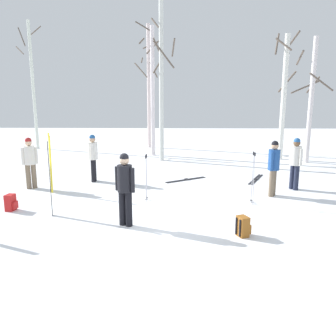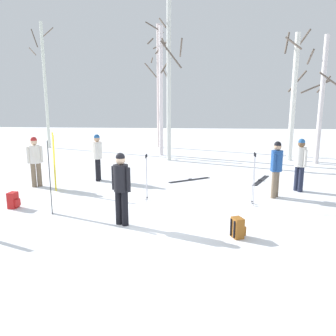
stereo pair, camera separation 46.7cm
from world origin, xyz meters
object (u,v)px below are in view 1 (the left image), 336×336
object	(u,v)px
birch_tree_2	(153,90)
birch_tree_3	(162,81)
ski_pair_planted_2	(51,163)
birch_tree_5	(311,100)
person_4	(125,185)
ski_pair_planted_1	(50,179)
birch_tree_1	(149,85)
backpack_1	(11,203)
ski_poles_1	(146,176)
backpack_0	(243,227)
birch_tree_0	(33,84)
ski_pair_lying_1	(256,179)
person_1	(296,160)
birch_tree_4	(284,94)
ski_poles_0	(253,176)
ski_pair_lying_0	(186,180)
person_2	(30,160)
person_0	(93,155)
person_3	(274,165)

from	to	relation	value
birch_tree_2	birch_tree_3	size ratio (longest dim) A/B	0.89
ski_pair_planted_2	birch_tree_5	xyz separation A→B (m)	(10.24, 5.78, 2.00)
person_4	ski_pair_planted_1	distance (m)	2.10
birch_tree_1	birch_tree_3	bearing A→B (deg)	-77.76
backpack_1	ski_poles_1	bearing A→B (deg)	15.48
backpack_0	birch_tree_0	world-z (taller)	birch_tree_0
person_4	birch_tree_1	bearing A→B (deg)	92.73
ski_poles_1	birch_tree_0	distance (m)	13.97
ski_pair_planted_1	birch_tree_2	world-z (taller)	birch_tree_2
person_4	backpack_1	world-z (taller)	person_4
ski_poles_1	birch_tree_1	xyz separation A→B (m)	(-0.96, 11.82, 3.21)
ski_pair_lying_1	backpack_0	world-z (taller)	backpack_0
person_1	backpack_1	xyz separation A→B (m)	(-8.30, -2.44, -0.77)
ski_pair_planted_2	birch_tree_4	bearing A→B (deg)	35.86
person_1	ski_poles_0	distance (m)	2.38
ski_pair_planted_1	birch_tree_2	xyz separation A→B (m)	(1.84, 9.90, 2.56)
ski_poles_0	birch_tree_3	world-z (taller)	birch_tree_3
ski_pair_lying_0	ski_pair_planted_1	bearing A→B (deg)	-131.28
person_2	birch_tree_3	bearing A→B (deg)	53.87
person_2	birch_tree_0	world-z (taller)	birch_tree_0
backpack_0	person_1	bearing A→B (deg)	58.27
person_0	birch_tree_1	world-z (taller)	birch_tree_1
ski_pair_lying_1	birch_tree_0	distance (m)	14.89
ski_pair_planted_1	birch_tree_0	distance (m)	13.90
birch_tree_1	ski_poles_1	bearing A→B (deg)	-85.37
person_0	birch_tree_1	size ratio (longest dim) A/B	0.23
backpack_1	person_2	bearing A→B (deg)	101.42
ski_poles_0	ski_pair_planted_1	bearing A→B (deg)	-167.80
ski_poles_1	backpack_0	world-z (taller)	ski_poles_1
person_3	backpack_0	distance (m)	3.58
birch_tree_5	person_3	bearing A→B (deg)	-119.15
backpack_0	birch_tree_4	distance (m)	11.13
birch_tree_3	person_3	bearing A→B (deg)	-59.36
ski_pair_planted_1	person_2	bearing A→B (deg)	122.92
birch_tree_1	birch_tree_4	size ratio (longest dim) A/B	1.23
birch_tree_2	birch_tree_4	bearing A→B (deg)	-9.42
person_4	birch_tree_5	world-z (taller)	birch_tree_5
ski_pair_planted_2	birch_tree_2	bearing A→B (deg)	71.21
ski_pair_lying_0	birch_tree_4	distance (m)	7.61
ski_pair_lying_0	birch_tree_3	distance (m)	5.84
birch_tree_1	birch_tree_2	size ratio (longest dim) A/B	1.13
ski_pair_planted_1	birch_tree_2	distance (m)	10.39
ski_poles_1	backpack_1	distance (m)	3.70
birch_tree_3	person_4	bearing A→B (deg)	-92.59
person_0	ski_pair_planted_2	distance (m)	1.83
person_3	birch_tree_4	bearing A→B (deg)	71.26
birch_tree_4	birch_tree_5	bearing A→B (deg)	-42.47
person_1	birch_tree_0	world-z (taller)	birch_tree_0
ski_pair_planted_1	ski_pair_lying_0	xyz separation A→B (m)	(3.51, 4.00, -0.93)
ski_poles_0	backpack_1	bearing A→B (deg)	-172.91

